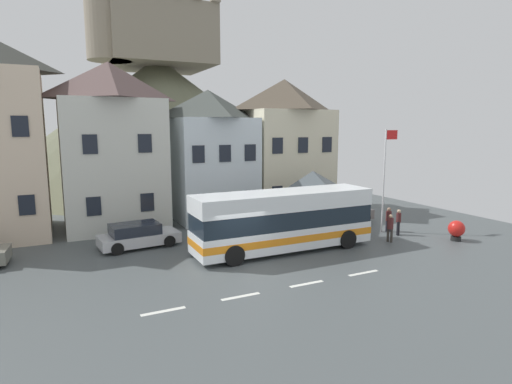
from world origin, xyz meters
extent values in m
cube|color=#4A5052|center=(0.00, 0.00, -0.03)|extent=(40.00, 60.00, 0.06)
cube|color=silver|center=(-4.50, -2.30, 0.00)|extent=(1.60, 0.20, 0.01)
cube|color=silver|center=(-1.50, -2.30, 0.00)|extent=(1.60, 0.20, 0.01)
cube|color=silver|center=(1.50, -2.30, 0.00)|extent=(1.60, 0.20, 0.01)
cube|color=silver|center=(4.50, -2.30, 0.00)|extent=(1.60, 0.20, 0.01)
cube|color=black|center=(-9.13, 8.97, 2.31)|extent=(0.80, 0.06, 1.10)
cube|color=black|center=(-9.13, 8.97, 6.50)|extent=(0.80, 0.06, 1.10)
cube|color=silver|center=(-4.25, 11.88, 4.09)|extent=(6.09, 5.76, 8.17)
pyramid|color=brown|center=(-4.25, 11.88, 9.34)|extent=(6.09, 5.76, 2.32)
cube|color=black|center=(-5.77, 8.97, 1.95)|extent=(0.80, 0.06, 1.10)
cube|color=black|center=(-2.73, 8.97, 1.95)|extent=(0.80, 0.06, 1.10)
cube|color=black|center=(-5.77, 8.97, 5.51)|extent=(0.80, 0.06, 1.10)
cube|color=black|center=(-2.73, 8.97, 5.51)|extent=(0.80, 0.06, 1.10)
cube|color=silver|center=(2.38, 12.14, 3.54)|extent=(5.40, 6.29, 7.08)
pyramid|color=#3D433F|center=(2.38, 12.14, 8.07)|extent=(5.40, 6.29, 1.97)
cube|color=black|center=(0.57, 8.97, 1.69)|extent=(0.80, 0.06, 1.10)
cube|color=black|center=(2.38, 8.97, 1.69)|extent=(0.80, 0.06, 1.10)
cube|color=black|center=(4.18, 8.97, 1.69)|extent=(0.80, 0.06, 1.10)
cube|color=black|center=(0.57, 8.97, 4.77)|extent=(0.80, 0.06, 1.10)
cube|color=black|center=(2.38, 8.97, 4.77)|extent=(0.80, 0.06, 1.10)
cube|color=black|center=(4.18, 8.97, 4.77)|extent=(0.80, 0.06, 1.10)
cube|color=beige|center=(8.32, 11.72, 3.86)|extent=(6.16, 5.45, 7.71)
pyramid|color=brown|center=(8.32, 11.72, 8.87)|extent=(6.16, 5.45, 2.31)
cube|color=black|center=(6.26, 8.97, 1.84)|extent=(0.80, 0.06, 1.10)
cube|color=black|center=(8.32, 8.97, 1.84)|extent=(0.80, 0.06, 1.10)
cube|color=black|center=(10.37, 8.97, 1.84)|extent=(0.80, 0.06, 1.10)
cube|color=black|center=(6.26, 8.97, 5.20)|extent=(0.80, 0.06, 1.10)
cube|color=black|center=(8.32, 8.97, 5.20)|extent=(0.80, 0.06, 1.10)
cube|color=black|center=(10.37, 8.97, 5.20)|extent=(0.80, 0.06, 1.10)
cone|color=#5F624B|center=(3.73, 33.06, 7.17)|extent=(38.97, 38.97, 14.35)
cube|color=gray|center=(3.73, 33.06, 16.37)|extent=(11.11, 11.11, 6.33)
cylinder|color=gray|center=(-1.82, 30.29, 16.81)|extent=(4.46, 4.46, 7.22)
cube|color=white|center=(2.98, 2.29, 0.80)|extent=(9.70, 2.45, 1.10)
cube|color=orange|center=(2.98, 2.29, 0.86)|extent=(9.72, 2.47, 0.36)
cube|color=#19232D|center=(2.98, 2.29, 1.82)|extent=(9.60, 2.41, 0.93)
cube|color=white|center=(2.98, 2.29, 2.72)|extent=(9.70, 2.45, 0.87)
cube|color=#19232D|center=(7.85, 2.28, 1.82)|extent=(0.06, 2.04, 0.89)
cylinder|color=black|center=(6.28, 3.44, 0.50)|extent=(1.00, 0.28, 1.00)
cylinder|color=black|center=(6.27, 1.12, 0.50)|extent=(1.00, 0.28, 1.00)
cylinder|color=black|center=(-0.31, 3.46, 0.50)|extent=(1.00, 0.28, 1.00)
cylinder|color=black|center=(-0.32, 1.13, 0.50)|extent=(1.00, 0.28, 1.00)
cylinder|color=#473D33|center=(5.48, 7.53, 1.20)|extent=(0.14, 0.14, 2.40)
cylinder|color=#473D33|center=(8.78, 7.53, 1.20)|extent=(0.14, 0.14, 2.40)
cylinder|color=#473D33|center=(5.48, 4.23, 1.20)|extent=(0.14, 0.14, 2.40)
cylinder|color=#473D33|center=(8.78, 4.23, 1.20)|extent=(0.14, 0.14, 2.40)
pyramid|color=#4C555A|center=(7.13, 5.88, 3.06)|extent=(3.60, 3.60, 1.31)
cube|color=silver|center=(-3.76, 6.30, 0.46)|extent=(4.35, 2.27, 0.56)
cube|color=#1E232D|center=(-3.97, 6.28, 1.03)|extent=(2.66, 1.88, 0.57)
cylinder|color=black|center=(-2.47, 7.33, 0.32)|extent=(0.66, 0.26, 0.64)
cylinder|color=black|center=(-2.30, 5.55, 0.32)|extent=(0.66, 0.26, 0.64)
cylinder|color=black|center=(-5.22, 7.06, 0.32)|extent=(0.66, 0.26, 0.64)
cylinder|color=black|center=(-5.05, 5.28, 0.32)|extent=(0.66, 0.26, 0.64)
cube|color=slate|center=(10.15, 6.51, 0.50)|extent=(3.97, 2.04, 0.64)
cube|color=#1E232D|center=(9.96, 6.53, 1.09)|extent=(2.42, 1.72, 0.54)
cylinder|color=black|center=(11.48, 7.27, 0.32)|extent=(0.65, 0.24, 0.64)
cylinder|color=black|center=(11.36, 5.58, 0.32)|extent=(0.65, 0.24, 0.64)
cylinder|color=black|center=(8.94, 7.45, 0.32)|extent=(0.65, 0.24, 0.64)
cylinder|color=black|center=(8.82, 5.75, 0.32)|extent=(0.65, 0.24, 0.64)
cylinder|color=black|center=(10.88, 2.12, 0.42)|extent=(0.17, 0.17, 0.84)
cylinder|color=black|center=(10.73, 1.98, 0.42)|extent=(0.17, 0.17, 0.84)
cylinder|color=#512323|center=(10.81, 2.05, 1.07)|extent=(0.28, 0.28, 0.56)
sphere|color=#D1AD89|center=(10.81, 2.05, 1.46)|extent=(0.21, 0.21, 0.21)
cylinder|color=#2D2D38|center=(10.99, 2.93, 0.36)|extent=(0.13, 0.13, 0.72)
cylinder|color=#2D2D38|center=(10.82, 3.04, 0.36)|extent=(0.13, 0.13, 0.72)
cylinder|color=#512323|center=(10.90, 2.98, 0.98)|extent=(0.34, 0.34, 0.62)
sphere|color=#9E7A60|center=(10.90, 2.98, 1.40)|extent=(0.23, 0.23, 0.23)
cylinder|color=#38332D|center=(9.27, 0.99, 0.41)|extent=(0.14, 0.14, 0.82)
cylinder|color=#38332D|center=(9.20, 1.19, 0.41)|extent=(0.14, 0.14, 0.82)
cylinder|color=#512323|center=(9.23, 1.09, 1.08)|extent=(0.35, 0.35, 0.63)
sphere|color=tan|center=(9.23, 1.09, 1.49)|extent=(0.20, 0.20, 0.20)
cube|color=#473828|center=(9.46, 7.91, 0.45)|extent=(1.53, 0.45, 0.08)
cube|color=#473828|center=(9.46, 8.13, 0.67)|extent=(1.53, 0.06, 0.40)
cube|color=#2D2D33|center=(8.78, 7.91, 0.23)|extent=(0.08, 0.36, 0.45)
cube|color=#2D2D33|center=(10.15, 7.91, 0.23)|extent=(0.08, 0.36, 0.45)
cylinder|color=silver|center=(10.48, 3.10, 3.18)|extent=(0.10, 0.10, 6.35)
cube|color=red|center=(10.93, 3.10, 6.00)|extent=(0.90, 0.03, 0.56)
cylinder|color=black|center=(12.87, -0.36, 0.12)|extent=(0.56, 0.56, 0.25)
sphere|color=red|center=(12.87, -0.36, 0.71)|extent=(0.93, 0.93, 0.93)
camera|label=1|loc=(-7.60, -16.27, 6.47)|focal=29.22mm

